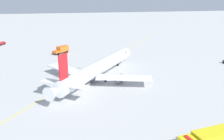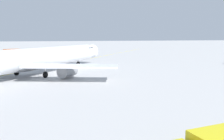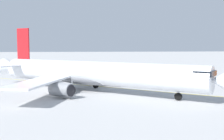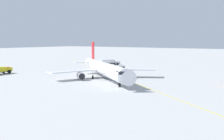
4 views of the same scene
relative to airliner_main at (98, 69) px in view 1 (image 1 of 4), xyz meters
The scene contains 6 objects.
ground_plane 3.62m from the airliner_main, 37.38° to the right, with size 600.00×600.00×0.00m, color #B2B2B2.
airliner_main is the anchor object (origin of this frame).
catering_truck_truck 37.48m from the airliner_main, 14.49° to the left, with size 6.86×7.27×3.10m.
ops_pickup_truck 73.22m from the airliner_main, 31.95° to the left, with size 5.70×3.93×1.41m.
fire_tender_truck 38.75m from the airliner_main, 162.05° to the right, with size 4.22×10.30×2.50m.
taxiway_centreline 6.43m from the airliner_main, 62.95° to the left, with size 157.05×115.88×0.01m.
Camera 1 is at (-67.22, 12.39, 23.39)m, focal length 37.88 mm.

